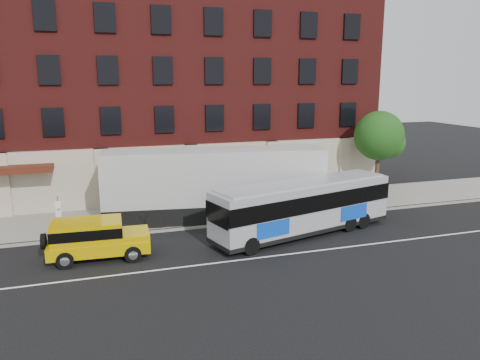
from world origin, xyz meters
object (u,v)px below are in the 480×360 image
object	(u,v)px
city_bus	(304,205)
yellow_suv	(94,237)
sign_pole	(59,215)
shipping_container	(215,186)
street_tree	(380,138)

from	to	relation	value
city_bus	yellow_suv	distance (m)	11.29
sign_pole	city_bus	size ratio (longest dim) A/B	0.22
shipping_container	yellow_suv	bearing A→B (deg)	-149.24
street_tree	shipping_container	distance (m)	13.44
street_tree	city_bus	xyz separation A→B (m)	(-9.03, -6.37, -2.72)
city_bus	shipping_container	world-z (taller)	shipping_container
city_bus	yellow_suv	xyz separation A→B (m)	(-11.28, -0.21, -0.58)
sign_pole	yellow_suv	world-z (taller)	sign_pole
sign_pole	yellow_suv	size ratio (longest dim) A/B	0.49
street_tree	yellow_suv	bearing A→B (deg)	-162.04
sign_pole	city_bus	xyz separation A→B (m)	(13.02, -3.03, 0.24)
city_bus	street_tree	bearing A→B (deg)	35.20
yellow_suv	shipping_container	distance (m)	8.50
street_tree	yellow_suv	size ratio (longest dim) A/B	1.21
street_tree	shipping_container	bearing A→B (deg)	-170.14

